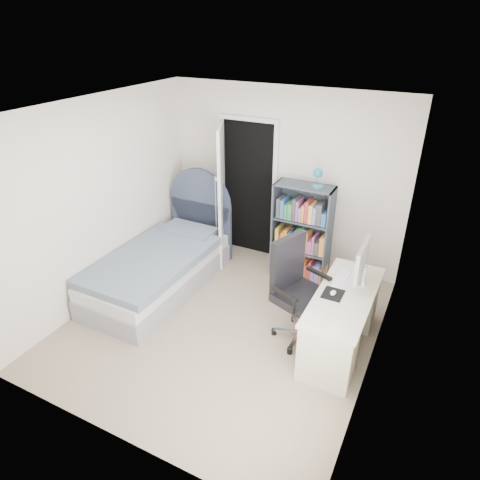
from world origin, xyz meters
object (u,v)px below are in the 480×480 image
at_px(nightstand, 210,224).
at_px(office_chair, 297,285).
at_px(bed, 163,264).
at_px(bookcase, 302,237).
at_px(desk, 342,318).
at_px(floor_lamp, 217,228).

relative_size(nightstand, office_chair, 0.48).
distance_m(bed, bookcase, 1.92).
bearing_deg(desk, nightstand, 150.61).
bearing_deg(bookcase, office_chair, -73.35).
height_order(bed, nightstand, bed).
height_order(bed, office_chair, bed).
distance_m(desk, office_chair, 0.60).
xyz_separation_m(floor_lamp, desk, (2.12, -1.02, -0.16)).
bearing_deg(bed, desk, -3.44).
relative_size(floor_lamp, desk, 0.93).
height_order(floor_lamp, bookcase, bookcase).
height_order(bed, floor_lamp, bed).
relative_size(floor_lamp, office_chair, 1.11).
bearing_deg(floor_lamp, office_chair, -33.31).
xyz_separation_m(nightstand, floor_lamp, (0.33, -0.36, 0.16)).
relative_size(nightstand, desk, 0.41).
relative_size(nightstand, bookcase, 0.36).
height_order(floor_lamp, office_chair, floor_lamp).
distance_m(floor_lamp, office_chair, 1.91).
bearing_deg(nightstand, office_chair, -36.18).
xyz_separation_m(bed, office_chair, (1.95, -0.18, 0.36)).
bearing_deg(bookcase, desk, -52.89).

